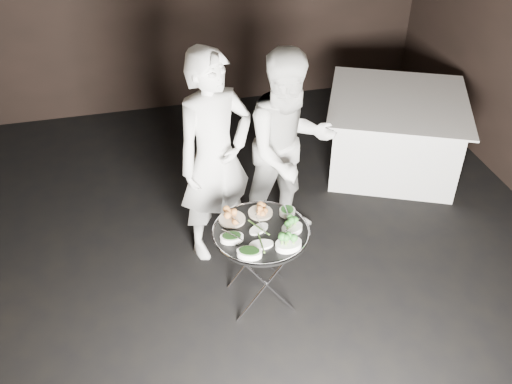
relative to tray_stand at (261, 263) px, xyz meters
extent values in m
cube|color=black|center=(-0.19, -0.07, -0.41)|extent=(6.00, 7.00, 0.05)
cylinder|color=silver|center=(0.00, -0.18, -0.05)|extent=(0.47, 0.02, 0.69)
cylinder|color=silver|center=(0.00, -0.18, -0.05)|extent=(0.47, 0.02, 0.69)
cylinder|color=silver|center=(0.00, 0.18, -0.05)|extent=(0.47, 0.02, 0.69)
cylinder|color=silver|center=(0.00, 0.18, -0.05)|extent=(0.47, 0.02, 0.69)
cylinder|color=silver|center=(-0.20, 0.00, 0.27)|extent=(0.02, 0.40, 0.02)
cylinder|color=silver|center=(0.20, 0.00, 0.27)|extent=(0.02, 0.40, 0.02)
cylinder|color=black|center=(0.00, 0.00, 0.30)|extent=(0.70, 0.70, 0.03)
torus|color=silver|center=(0.00, 0.00, 0.32)|extent=(0.71, 0.71, 0.02)
cylinder|color=beige|center=(-0.18, 0.17, 0.33)|extent=(0.20, 0.20, 0.02)
cylinder|color=beige|center=(0.05, 0.20, 0.33)|extent=(0.18, 0.18, 0.02)
cylinder|color=white|center=(0.24, 0.14, 0.34)|extent=(0.12, 0.12, 0.04)
cylinder|color=silver|center=(-0.18, 0.16, 0.37)|extent=(0.08, 0.19, 0.01)
cylinder|color=silver|center=(0.05, 0.21, 0.37)|extent=(0.12, 0.16, 0.01)
cylinder|color=silver|center=(0.23, 0.13, 0.37)|extent=(0.01, 0.20, 0.01)
cylinder|color=silver|center=(-0.22, -0.05, 0.37)|extent=(0.13, 0.16, 0.01)
cylinder|color=silver|center=(0.22, -0.05, 0.37)|extent=(0.16, 0.13, 0.01)
cylinder|color=silver|center=(0.00, 0.01, 0.37)|extent=(0.02, 0.20, 0.01)
imported|color=silver|center=(-0.20, 0.70, 0.53)|extent=(0.78, 0.66, 1.83)
imported|color=silver|center=(0.43, 0.78, 0.48)|extent=(0.95, 0.80, 1.74)
cube|color=white|center=(1.80, 1.54, -0.01)|extent=(1.20, 1.20, 0.75)
cube|color=white|center=(1.80, 1.54, 0.38)|extent=(1.35, 1.35, 0.02)
camera|label=1|loc=(-0.78, -3.05, 3.00)|focal=40.00mm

